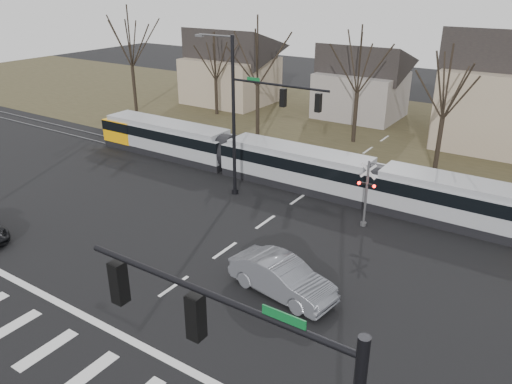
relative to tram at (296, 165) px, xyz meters
The scene contains 14 objects.
ground 16.13m from the tram, 85.14° to the right, with size 140.00×140.00×0.00m, color black.
grass_verge 16.13m from the tram, 85.14° to the left, with size 140.00×28.00×0.01m, color #38331E.
crosswalk 20.10m from the tram, 86.10° to the right, with size 27.00×2.60×0.01m.
stop_line 17.91m from the tram, 85.63° to the right, with size 28.00×0.35×0.01m, color silver.
lane_dashes 2.01m from the tram, ahead, with size 0.18×30.00×0.01m.
rail_pair 2.00m from the tram, ahead, with size 90.00×1.52×0.06m.
tram is the anchor object (origin of this frame).
sedan 13.08m from the tram, 63.34° to the right, with size 5.40×2.58×1.71m, color slate.
signal_pole_far 5.58m from the tram, 106.63° to the right, with size 9.28×0.44×10.20m.
rail_crossing_signal 7.14m from the tram, 26.75° to the right, with size 1.08×0.36×4.00m.
tree_row 11.12m from the tram, 71.42° to the left, with size 59.20×7.20×10.00m.
house_a 26.08m from the tram, 136.00° to the left, with size 9.72×8.64×8.60m.
house_b 20.48m from the tram, 100.31° to the left, with size 8.64×7.56×7.65m.
house_c 20.26m from the tram, 58.64° to the left, with size 10.80×8.64×10.10m.
Camera 1 is at (14.08, -12.32, 13.30)m, focal length 35.00 mm.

